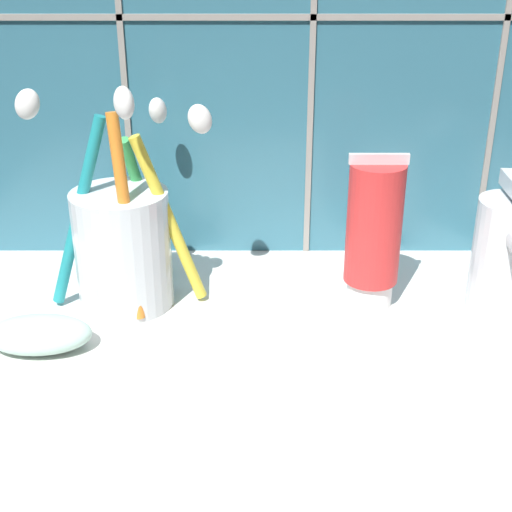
{
  "coord_description": "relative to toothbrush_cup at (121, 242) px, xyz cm",
  "views": [
    {
      "loc": [
        -3.05,
        -41.36,
        29.49
      ],
      "look_at": [
        -2.87,
        3.47,
        8.52
      ],
      "focal_mm": 50.0,
      "sensor_mm": 36.0,
      "label": 1
    }
  ],
  "objects": [
    {
      "name": "soap_bar",
      "position": [
        -5.17,
        -6.87,
        -4.08
      ],
      "size": [
        7.52,
        4.4,
        2.31
      ],
      "primitive_type": "ellipsoid",
      "color": "silver",
      "rests_on": "sink_counter"
    },
    {
      "name": "toothpaste_tube",
      "position": [
        19.18,
        -0.05,
        0.81
      ],
      "size": [
        4.43,
        4.22,
        12.31
      ],
      "color": "white",
      "rests_on": "sink_counter"
    },
    {
      "name": "toothbrush_cup",
      "position": [
        0.0,
        0.0,
        0.0
      ],
      "size": [
        14.43,
        12.33,
        17.96
      ],
      "color": "silver",
      "rests_on": "sink_counter"
    },
    {
      "name": "sink_counter",
      "position": [
        13.24,
        -8.74,
        -6.23
      ],
      "size": [
        62.33,
        38.18,
        2.0
      ],
      "primitive_type": "cube",
      "color": "silver",
      "rests_on": "ground"
    },
    {
      "name": "sink_faucet",
      "position": [
        29.58,
        -1.3,
        -0.29
      ],
      "size": [
        5.61,
        11.29,
        10.41
      ],
      "rotation": [
        0.0,
        0.0,
        -1.61
      ],
      "color": "silver",
      "rests_on": "sink_counter"
    }
  ]
}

